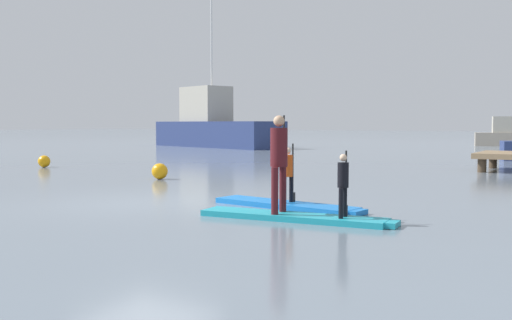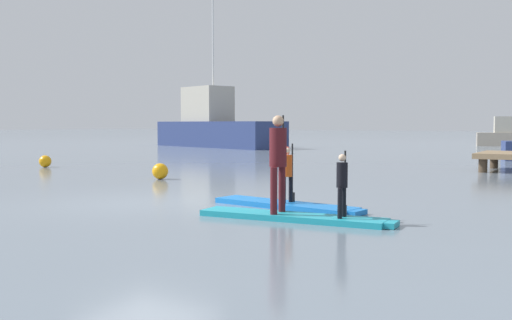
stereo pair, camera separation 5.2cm
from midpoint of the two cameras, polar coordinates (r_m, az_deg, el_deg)
name	(u,v)px [view 1 (the left image)]	position (r m, az deg, el deg)	size (l,w,h in m)	color
ground_plane	(146,202)	(12.39, -10.67, -4.05)	(240.00, 240.00, 0.00)	slate
paddleboard_near	(288,205)	(11.43, 2.95, -4.38)	(3.25, 1.03, 0.10)	blue
paddler_child_solo	(288,172)	(11.37, 3.00, -1.15)	(0.21, 0.38, 1.14)	black
paddleboard_far	(296,217)	(10.00, 3.74, -5.53)	(3.43, 0.92, 0.10)	#1E9EB2
paddler_adult	(279,157)	(10.02, 2.09, 0.27)	(0.32, 0.52, 1.67)	#4C1419
paddler_child_front	(343,182)	(9.66, 8.27, -2.13)	(0.20, 0.37, 1.08)	black
fishing_boat_white_large	(214,127)	(40.84, -4.11, 3.23)	(11.26, 5.91, 10.18)	navy
mooring_buoy_near	(44,161)	(23.17, -19.84, -0.12)	(0.45, 0.45, 0.45)	orange
mooring_buoy_mid	(160,171)	(17.38, -9.36, -1.08)	(0.47, 0.47, 0.47)	orange
mooring_buoy_far	(285,150)	(31.60, 2.79, 0.97)	(0.40, 0.40, 0.40)	red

